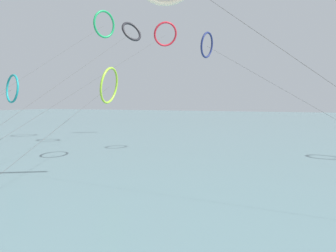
% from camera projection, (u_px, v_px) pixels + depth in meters
% --- Properties ---
extents(sea_water, '(400.00, 200.00, 0.08)m').
position_uv_depth(sea_water, '(261.00, 122.00, 101.03)').
color(sea_water, slate).
rests_on(sea_water, ground).
extents(kite_emerald, '(2.09, 36.65, 23.05)m').
position_uv_depth(kite_emerald, '(104.00, 24.00, 50.83)').
color(kite_emerald, '#199351').
rests_on(kite_emerald, ground).
extents(kite_crimson, '(4.88, 44.60, 22.56)m').
position_uv_depth(kite_crimson, '(165.00, 34.00, 56.49)').
color(kite_crimson, red).
rests_on(kite_crimson, ground).
extents(kite_lime, '(3.17, 23.35, 11.26)m').
position_uv_depth(kite_lime, '(109.00, 86.00, 34.56)').
color(kite_lime, '#8CC62D').
rests_on(kite_lime, ground).
extents(kite_navy, '(24.19, 5.87, 16.36)m').
position_uv_depth(kite_navy, '(207.00, 45.00, 38.44)').
color(kite_navy, navy).
rests_on(kite_navy, ground).
extents(kite_teal, '(4.17, 22.39, 11.06)m').
position_uv_depth(kite_teal, '(12.00, 89.00, 41.25)').
color(kite_teal, teal).
rests_on(kite_teal, ground).
extents(kite_charcoal, '(3.18, 33.55, 19.57)m').
position_uv_depth(kite_charcoal, '(131.00, 32.00, 44.69)').
color(kite_charcoal, black).
rests_on(kite_charcoal, ground).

